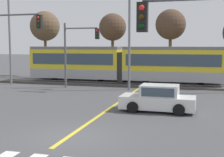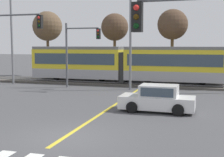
# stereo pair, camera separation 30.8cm
# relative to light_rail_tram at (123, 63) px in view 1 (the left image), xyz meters

# --- Properties ---
(ground_plane) EXTENTS (200.00, 200.00, 0.00)m
(ground_plane) POSITION_rel_light_rail_tram_xyz_m (2.06, -17.50, -2.05)
(ground_plane) COLOR #474749
(track_bed) EXTENTS (120.00, 4.00, 0.18)m
(track_bed) POSITION_rel_light_rail_tram_xyz_m (2.06, 0.01, -1.96)
(track_bed) COLOR #4C4742
(track_bed) RESTS_ON ground
(rail_near) EXTENTS (120.00, 0.08, 0.10)m
(rail_near) POSITION_rel_light_rail_tram_xyz_m (2.06, -0.71, -1.82)
(rail_near) COLOR #939399
(rail_near) RESTS_ON track_bed
(rail_far) EXTENTS (120.00, 0.08, 0.10)m
(rail_far) POSITION_rel_light_rail_tram_xyz_m (2.06, 0.73, -1.82)
(rail_far) COLOR #939399
(rail_far) RESTS_ON track_bed
(light_rail_tram) EXTENTS (18.50, 2.64, 3.43)m
(light_rail_tram) POSITION_rel_light_rail_tram_xyz_m (0.00, 0.00, 0.00)
(light_rail_tram) COLOR #9E9EA3
(light_rail_tram) RESTS_ON track_bed
(lane_centre_line) EXTENTS (0.20, 16.98, 0.01)m
(lane_centre_line) POSITION_rel_light_rail_tram_xyz_m (2.06, -10.48, -2.05)
(lane_centre_line) COLOR gold
(lane_centre_line) RESTS_ON ground
(sedan_crossing) EXTENTS (4.21, 1.95, 1.52)m
(sedan_crossing) POSITION_rel_light_rail_tram_xyz_m (4.92, -11.38, -1.35)
(sedan_crossing) COLOR silver
(sedan_crossing) RESTS_ON ground
(traffic_light_near_right) EXTENTS (3.75, 0.38, 5.67)m
(traffic_light_near_right) POSITION_rel_light_rail_tram_xyz_m (7.67, -19.40, 1.65)
(traffic_light_near_right) COLOR #515459
(traffic_light_near_right) RESTS_ON ground
(traffic_light_mid_left) EXTENTS (4.25, 0.38, 6.32)m
(traffic_light_mid_left) POSITION_rel_light_rail_tram_xyz_m (-5.82, -10.03, 2.12)
(traffic_light_mid_left) COLOR #515459
(traffic_light_mid_left) RESTS_ON ground
(traffic_light_far_left) EXTENTS (3.25, 0.38, 5.68)m
(traffic_light_far_left) POSITION_rel_light_rail_tram_xyz_m (-3.26, -3.54, 1.67)
(traffic_light_far_left) COLOR #515459
(traffic_light_far_left) RESTS_ON ground
(street_lamp_west) EXTENTS (1.98, 0.28, 9.00)m
(street_lamp_west) POSITION_rel_light_rail_tram_xyz_m (-10.16, -2.96, 3.01)
(street_lamp_west) COLOR slate
(street_lamp_west) RESTS_ON ground
(street_lamp_centre) EXTENTS (2.14, 0.28, 9.85)m
(street_lamp_centre) POSITION_rel_light_rail_tram_xyz_m (1.60, -3.48, 3.46)
(street_lamp_centre) COLOR slate
(street_lamp_centre) RESTS_ON ground
(bare_tree_far_west) EXTENTS (3.52, 3.52, 7.77)m
(bare_tree_far_west) POSITION_rel_light_rail_tram_xyz_m (-10.84, 5.00, 3.92)
(bare_tree_far_west) COLOR brown
(bare_tree_far_west) RESTS_ON ground
(bare_tree_west) EXTENTS (3.07, 3.07, 7.30)m
(bare_tree_west) POSITION_rel_light_rail_tram_xyz_m (-2.49, 5.15, 3.66)
(bare_tree_west) COLOR brown
(bare_tree_west) RESTS_ON ground
(bare_tree_east) EXTENTS (3.13, 3.13, 7.43)m
(bare_tree_east) POSITION_rel_light_rail_tram_xyz_m (4.07, 3.97, 3.76)
(bare_tree_east) COLOR brown
(bare_tree_east) RESTS_ON ground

